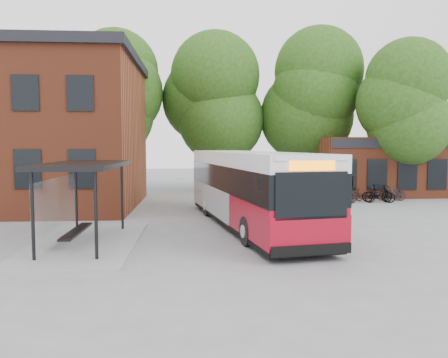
{
  "coord_description": "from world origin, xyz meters",
  "views": [
    {
      "loc": [
        -0.73,
        -16.2,
        3.45
      ],
      "look_at": [
        0.57,
        2.7,
        2.0
      ],
      "focal_mm": 35.0,
      "sensor_mm": 36.0,
      "label": 1
    }
  ],
  "objects": [
    {
      "name": "tree_1",
      "position": [
        1.0,
        17.0,
        5.2
      ],
      "size": [
        7.92,
        7.92,
        10.4
      ],
      "primitive_type": null,
      "color": "#214412",
      "rests_on": "ground"
    },
    {
      "name": "bike_rail",
      "position": [
        9.28,
        10.0,
        0.19
      ],
      "size": [
        5.2,
        0.1,
        0.38
      ],
      "primitive_type": null,
      "color": "black",
      "rests_on": "ground"
    },
    {
      "name": "bicycle_4",
      "position": [
        9.06,
        10.19,
        0.4
      ],
      "size": [
        1.54,
        0.55,
        0.8
      ],
      "primitive_type": "imported",
      "rotation": [
        0.0,
        0.0,
        1.59
      ],
      "color": "black",
      "rests_on": "ground"
    },
    {
      "name": "bicycle_5",
      "position": [
        10.41,
        9.32,
        0.56
      ],
      "size": [
        1.91,
        0.75,
        1.12
      ],
      "primitive_type": "imported",
      "rotation": [
        0.0,
        0.0,
        1.69
      ],
      "color": "black",
      "rests_on": "ground"
    },
    {
      "name": "bicycle_6",
      "position": [
        10.46,
        9.44,
        0.5
      ],
      "size": [
        2.03,
        1.36,
        1.01
      ],
      "primitive_type": "imported",
      "rotation": [
        0.0,
        0.0,
        1.17
      ],
      "color": "black",
      "rests_on": "ground"
    },
    {
      "name": "bicycle_7",
      "position": [
        11.74,
        10.14,
        0.46
      ],
      "size": [
        1.56,
        0.51,
        0.92
      ],
      "primitive_type": "imported",
      "rotation": [
        0.0,
        0.0,
        1.52
      ],
      "color": "black",
      "rests_on": "ground"
    },
    {
      "name": "tree_3",
      "position": [
        13.0,
        12.0,
        4.64
      ],
      "size": [
        7.04,
        7.04,
        9.28
      ],
      "primitive_type": null,
      "color": "#214412",
      "rests_on": "ground"
    },
    {
      "name": "bus_shelter",
      "position": [
        -4.5,
        -1.0,
        1.45
      ],
      "size": [
        3.6,
        7.0,
        2.9
      ],
      "primitive_type": null,
      "color": "black",
      "rests_on": "ground"
    },
    {
      "name": "bicycle_1",
      "position": [
        7.46,
        10.61,
        0.45
      ],
      "size": [
        1.53,
        0.95,
        0.89
      ],
      "primitive_type": "imported",
      "rotation": [
        0.0,
        0.0,
        1.96
      ],
      "color": "black",
      "rests_on": "ground"
    },
    {
      "name": "shop_row",
      "position": [
        15.0,
        14.0,
        2.0
      ],
      "size": [
        14.0,
        6.2,
        4.0
      ],
      "primitive_type": null,
      "color": "brown",
      "rests_on": "ground"
    },
    {
      "name": "bicycle_3",
      "position": [
        8.25,
        9.64,
        0.46
      ],
      "size": [
        1.61,
        0.9,
        0.93
      ],
      "primitive_type": "imported",
      "rotation": [
        0.0,
        0.0,
        1.25
      ],
      "color": "black",
      "rests_on": "ground"
    },
    {
      "name": "bicycle_2",
      "position": [
        8.09,
        9.2,
        0.48
      ],
      "size": [
        1.85,
        0.69,
        0.96
      ],
      "primitive_type": "imported",
      "rotation": [
        0.0,
        0.0,
        1.54
      ],
      "color": "black",
      "rests_on": "ground"
    },
    {
      "name": "ground",
      "position": [
        0.0,
        0.0,
        0.0
      ],
      "size": [
        100.0,
        100.0,
        0.0
      ],
      "primitive_type": "plane",
      "color": "slate"
    },
    {
      "name": "bicycle_0",
      "position": [
        6.64,
        9.7,
        0.44
      ],
      "size": [
        1.7,
        0.68,
        0.88
      ],
      "primitive_type": "imported",
      "rotation": [
        0.0,
        0.0,
        1.63
      ],
      "color": "black",
      "rests_on": "ground"
    },
    {
      "name": "tree_2",
      "position": [
        8.0,
        16.0,
        5.5
      ],
      "size": [
        7.92,
        7.92,
        11.0
      ],
      "primitive_type": null,
      "color": "#214412",
      "rests_on": "ground"
    },
    {
      "name": "city_bus",
      "position": [
        1.61,
        2.26,
        1.59
      ],
      "size": [
        4.8,
        12.81,
        3.19
      ],
      "primitive_type": null,
      "rotation": [
        0.0,
        0.0,
        0.17
      ],
      "color": "maroon",
      "rests_on": "ground"
    },
    {
      "name": "tree_0",
      "position": [
        -6.0,
        16.0,
        5.5
      ],
      "size": [
        7.92,
        7.92,
        11.0
      ],
      "primitive_type": null,
      "color": "#214412",
      "rests_on": "ground"
    },
    {
      "name": "bicycle_extra_0",
      "position": [
        11.55,
        10.31,
        0.46
      ],
      "size": [
        1.58,
        0.74,
        0.92
      ],
      "primitive_type": "imported",
      "rotation": [
        0.0,
        0.0,
        1.36
      ],
      "color": "#2D2C30",
      "rests_on": "ground"
    }
  ]
}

